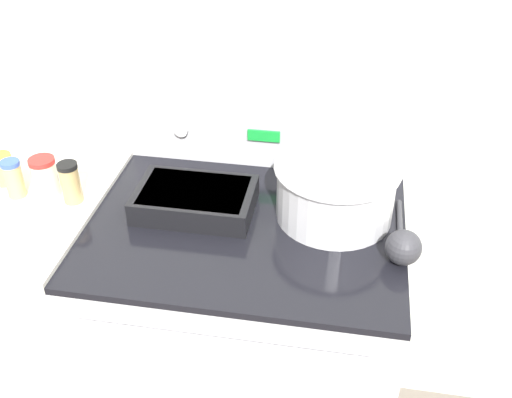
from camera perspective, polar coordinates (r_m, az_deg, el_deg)
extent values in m
cube|color=silver|center=(1.65, 1.32, 13.58)|extent=(8.00, 0.05, 2.50)
cube|color=#BCBCC1|center=(1.83, -0.72, -14.34)|extent=(0.78, 0.63, 0.93)
cube|color=black|center=(1.50, -0.85, -2.42)|extent=(0.78, 0.63, 0.02)
cylinder|color=silver|center=(1.31, -3.55, -13.54)|extent=(0.64, 0.02, 0.02)
cube|color=#BCBCC1|center=(1.69, 0.92, 6.27)|extent=(0.78, 0.05, 0.19)
cylinder|color=white|center=(1.70, -7.14, 6.61)|extent=(0.04, 0.02, 0.04)
cylinder|color=white|center=(1.64, 8.90, 5.26)|extent=(0.04, 0.02, 0.04)
cube|color=green|center=(1.65, 0.74, 6.04)|extent=(0.09, 0.01, 0.03)
cube|color=silver|center=(2.03, -20.44, -10.98)|extent=(0.59, 0.63, 0.93)
cylinder|color=silver|center=(1.49, 7.56, 0.76)|extent=(0.29, 0.29, 0.15)
torus|color=silver|center=(1.45, 7.77, 2.99)|extent=(0.31, 0.31, 0.01)
cylinder|color=beige|center=(1.46, 7.73, 2.56)|extent=(0.27, 0.27, 0.02)
cube|color=black|center=(1.53, -5.82, -0.08)|extent=(0.30, 0.20, 0.06)
cube|color=beige|center=(1.52, -5.85, 0.35)|extent=(0.26, 0.17, 0.03)
cylinder|color=#333338|center=(1.50, 13.56, -2.77)|extent=(0.01, 0.23, 0.01)
sphere|color=#333338|center=(1.39, 13.86, -4.50)|extent=(0.08, 0.08, 0.08)
cylinder|color=tan|center=(1.59, -17.22, 1.32)|extent=(0.05, 0.05, 0.10)
cylinder|color=black|center=(1.56, -17.56, 3.02)|extent=(0.05, 0.05, 0.01)
cylinder|color=beige|center=(1.64, -19.40, 1.79)|extent=(0.06, 0.06, 0.10)
cylinder|color=red|center=(1.61, -19.77, 3.42)|extent=(0.07, 0.07, 0.01)
cylinder|color=tan|center=(1.67, -22.03, 1.65)|extent=(0.05, 0.05, 0.09)
cylinder|color=#3856B7|center=(1.64, -22.41, 3.16)|extent=(0.05, 0.05, 0.01)
cylinder|color=tan|center=(1.74, -22.94, 2.49)|extent=(0.06, 0.06, 0.07)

